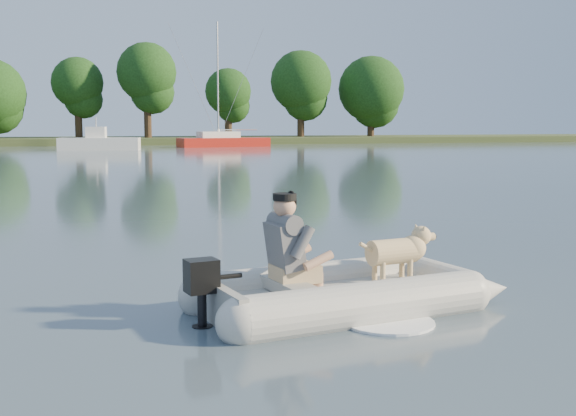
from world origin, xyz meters
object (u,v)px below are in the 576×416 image
object	(u,v)px
man	(286,242)
sailboat	(223,141)
dinghy	(346,255)
motorboat	(99,135)
dog	(393,256)

from	to	relation	value
man	sailboat	world-z (taller)	sailboat
dinghy	motorboat	xyz separation A→B (m)	(-1.32, 46.39, 0.55)
dog	sailboat	distance (m)	51.81
man	dog	distance (m)	1.32
sailboat	dinghy	bearing A→B (deg)	-109.16
motorboat	dog	bearing A→B (deg)	-77.94
dinghy	sailboat	bearing A→B (deg)	70.33
dog	man	bearing A→B (deg)	-180.00
dinghy	motorboat	bearing A→B (deg)	81.43
motorboat	sailboat	xyz separation A→B (m)	(9.89, 4.96, -0.67)
dog	dinghy	bearing A→B (deg)	-175.43
dinghy	motorboat	distance (m)	46.42
sailboat	dog	bearing A→B (deg)	-108.54
man	dog	xyz separation A→B (m)	(1.27, 0.23, -0.25)
dinghy	motorboat	world-z (taller)	motorboat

